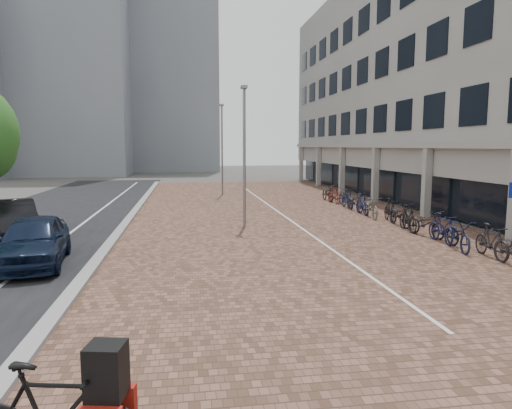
# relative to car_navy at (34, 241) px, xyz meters

# --- Properties ---
(ground) EXTENTS (140.00, 140.00, 0.00)m
(ground) POSITION_rel_car_navy_xyz_m (6.82, -3.43, -0.71)
(ground) COLOR #474442
(ground) RESTS_ON ground
(plaza_brick) EXTENTS (14.50, 42.00, 0.04)m
(plaza_brick) POSITION_rel_car_navy_xyz_m (8.82, 8.57, -0.70)
(plaza_brick) COLOR brown
(plaza_brick) RESTS_ON ground
(street_asphalt) EXTENTS (8.00, 50.00, 0.03)m
(street_asphalt) POSITION_rel_car_navy_xyz_m (-2.18, 8.57, -0.71)
(street_asphalt) COLOR black
(street_asphalt) RESTS_ON ground
(curb) EXTENTS (0.35, 42.00, 0.14)m
(curb) POSITION_rel_car_navy_xyz_m (1.72, 8.57, -0.64)
(curb) COLOR gray
(curb) RESTS_ON ground
(lane_line) EXTENTS (0.12, 44.00, 0.00)m
(lane_line) POSITION_rel_car_navy_xyz_m (-0.18, 8.57, -0.69)
(lane_line) COLOR white
(lane_line) RESTS_ON street_asphalt
(parking_line) EXTENTS (0.10, 30.00, 0.00)m
(parking_line) POSITION_rel_car_navy_xyz_m (9.02, 8.57, -0.68)
(parking_line) COLOR white
(parking_line) RESTS_ON plaza_brick
(office_building) EXTENTS (8.40, 40.00, 15.00)m
(office_building) POSITION_rel_car_navy_xyz_m (19.79, 12.57, 7.73)
(office_building) COLOR #999994
(office_building) RESTS_ON ground
(bg_towers) EXTENTS (33.00, 23.00, 32.00)m
(bg_towers) POSITION_rel_car_navy_xyz_m (-7.52, 45.51, 13.25)
(bg_towers) COLOR gray
(bg_towers) RESTS_ON ground
(car_navy) EXTENTS (2.21, 4.37, 1.43)m
(car_navy) POSITION_rel_car_navy_xyz_m (0.00, 0.00, 0.00)
(car_navy) COLOR black
(car_navy) RESTS_ON ground
(car_dark) EXTENTS (2.97, 4.38, 1.37)m
(car_dark) POSITION_rel_car_navy_xyz_m (-2.16, 4.75, -0.03)
(car_dark) COLOR black
(car_dark) RESTS_ON ground
(lamp_near) EXTENTS (0.12, 0.12, 5.78)m
(lamp_near) POSITION_rel_car_navy_xyz_m (6.75, 5.33, 2.18)
(lamp_near) COLOR slate
(lamp_near) RESTS_ON ground
(lamp_far) EXTENTS (0.12, 0.12, 6.13)m
(lamp_far) POSITION_rel_car_navy_xyz_m (6.81, 17.81, 2.35)
(lamp_far) COLOR slate
(lamp_far) RESTS_ON ground
(bike_row) EXTENTS (1.25, 18.08, 1.05)m
(bike_row) POSITION_rel_car_navy_xyz_m (13.18, 5.62, -0.19)
(bike_row) COLOR black
(bike_row) RESTS_ON ground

